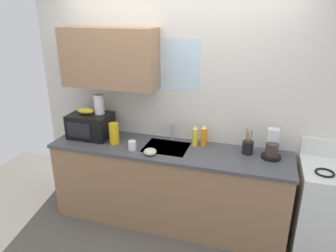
% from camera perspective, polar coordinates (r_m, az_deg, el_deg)
% --- Properties ---
extents(kitchen_wall_assembly, '(3.31, 0.42, 2.50)m').
position_cam_1_polar(kitchen_wall_assembly, '(3.44, -0.65, 5.25)').
color(kitchen_wall_assembly, silver).
rests_on(kitchen_wall_assembly, ground).
extents(counter_unit, '(2.54, 0.63, 0.90)m').
position_cam_1_polar(counter_unit, '(3.49, -0.01, -10.69)').
color(counter_unit, '#9E7551').
rests_on(counter_unit, ground).
extents(sink_faucet, '(0.03, 0.03, 0.20)m').
position_cam_1_polar(sink_faucet, '(3.46, 0.76, -0.96)').
color(sink_faucet, '#B2B5BA').
rests_on(sink_faucet, counter_unit).
extents(stove_range, '(0.60, 0.60, 1.08)m').
position_cam_1_polar(stove_range, '(3.46, 27.34, -13.63)').
color(stove_range, white).
rests_on(stove_range, ground).
extents(microwave, '(0.46, 0.35, 0.27)m').
position_cam_1_polar(microwave, '(3.63, -14.00, 0.10)').
color(microwave, black).
rests_on(microwave, counter_unit).
extents(banana_bunch, '(0.20, 0.11, 0.07)m').
position_cam_1_polar(banana_bunch, '(3.61, -14.89, 2.72)').
color(banana_bunch, gold).
rests_on(banana_bunch, microwave).
extents(paper_towel_roll, '(0.11, 0.11, 0.22)m').
position_cam_1_polar(paper_towel_roll, '(3.55, -12.52, 3.92)').
color(paper_towel_roll, white).
rests_on(paper_towel_roll, microwave).
extents(coffee_maker, '(0.19, 0.21, 0.28)m').
position_cam_1_polar(coffee_maker, '(3.22, 18.52, -3.70)').
color(coffee_maker, black).
rests_on(coffee_maker, counter_unit).
extents(dish_soap_bottle_yellow, '(0.06, 0.06, 0.22)m').
position_cam_1_polar(dish_soap_bottle_yellow, '(3.32, 4.99, -1.89)').
color(dish_soap_bottle_yellow, yellow).
rests_on(dish_soap_bottle_yellow, counter_unit).
extents(dish_soap_bottle_orange, '(0.07, 0.07, 0.23)m').
position_cam_1_polar(dish_soap_bottle_orange, '(3.33, 6.58, -1.82)').
color(dish_soap_bottle_orange, orange).
rests_on(dish_soap_bottle_orange, counter_unit).
extents(cereal_canister, '(0.10, 0.10, 0.23)m').
position_cam_1_polar(cereal_canister, '(3.40, -9.87, -1.36)').
color(cereal_canister, gold).
rests_on(cereal_canister, counter_unit).
extents(mug_white, '(0.08, 0.08, 0.09)m').
position_cam_1_polar(mug_white, '(3.25, -6.58, -3.53)').
color(mug_white, white).
rests_on(mug_white, counter_unit).
extents(utensil_crock, '(0.11, 0.11, 0.27)m').
position_cam_1_polar(utensil_crock, '(3.24, 14.40, -3.76)').
color(utensil_crock, black).
rests_on(utensil_crock, counter_unit).
extents(small_bowl, '(0.13, 0.13, 0.06)m').
position_cam_1_polar(small_bowl, '(3.13, -3.30, -4.72)').
color(small_bowl, beige).
rests_on(small_bowl, counter_unit).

